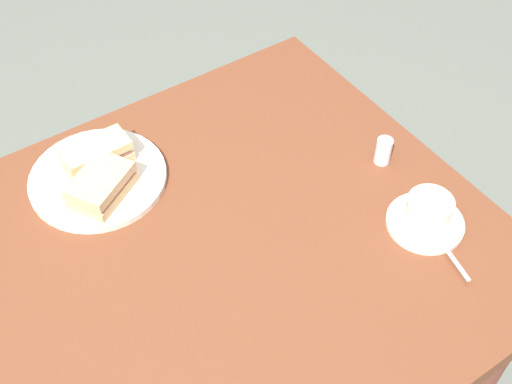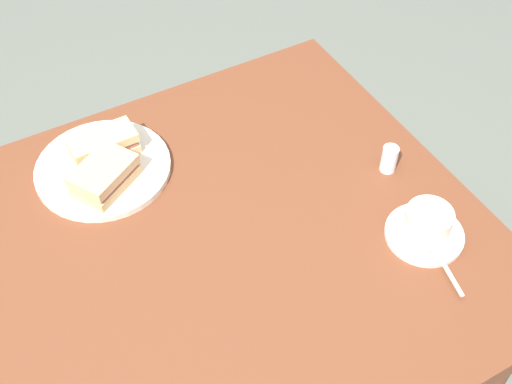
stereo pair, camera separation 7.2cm
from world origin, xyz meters
TOP-DOWN VIEW (x-y plane):
  - dining_table at (0.00, 0.00)m, footprint 1.21×0.89m
  - sandwich_plate at (0.00, -0.27)m, footprint 0.27×0.27m
  - sandwich_front at (-0.02, -0.30)m, footprint 0.13×0.07m
  - sandwich_back at (0.01, -0.22)m, footprint 0.15×0.13m
  - coffee_saucer at (-0.46, 0.17)m, footprint 0.14×0.14m
  - coffee_cup at (-0.46, 0.17)m, footprint 0.09×0.10m
  - spoon at (-0.44, 0.25)m, footprint 0.03×0.10m
  - salt_shaker at (-0.50, 0.00)m, footprint 0.03×0.03m

SIDE VIEW (x-z plane):
  - dining_table at x=0.00m, z-range 0.27..0.97m
  - coffee_saucer at x=-0.46m, z-range 0.71..0.72m
  - sandwich_plate at x=0.00m, z-range 0.71..0.72m
  - spoon at x=-0.44m, z-range 0.72..0.72m
  - salt_shaker at x=-0.50m, z-range 0.71..0.76m
  - sandwich_back at x=0.01m, z-range 0.72..0.77m
  - sandwich_front at x=-0.02m, z-range 0.72..0.77m
  - coffee_cup at x=-0.46m, z-range 0.72..0.77m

